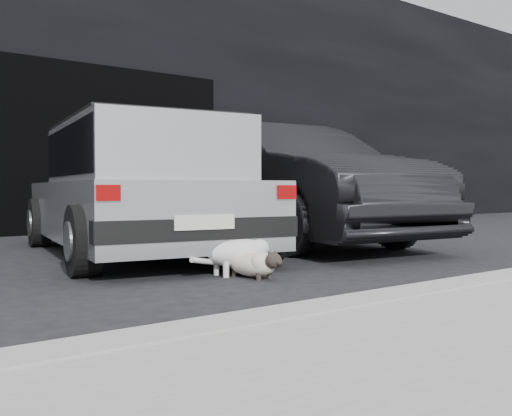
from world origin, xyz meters
TOP-DOWN VIEW (x-y plane):
  - ground at (0.00, 0.00)m, footprint 80.00×80.00m
  - building_facade at (1.00, 6.00)m, footprint 34.00×4.00m
  - garage_opening at (1.00, 3.99)m, footprint 4.00×0.10m
  - curb at (1.00, -2.60)m, footprint 18.00×0.25m
  - silver_hatchback at (0.08, 0.77)m, footprint 2.26×3.89m
  - second_car at (2.10, 0.95)m, footprint 2.10×4.75m
  - cat_siamese at (0.14, -1.15)m, footprint 0.29×0.68m
  - cat_white at (0.20, -0.93)m, footprint 0.86×0.31m

SIDE VIEW (x-z plane):
  - ground at x=0.00m, z-range 0.00..0.00m
  - curb at x=1.00m, z-range 0.00..0.12m
  - cat_siamese at x=0.14m, z-range -0.01..0.23m
  - cat_white at x=0.20m, z-range -0.01..0.39m
  - silver_hatchback at x=0.08m, z-range 0.06..1.42m
  - second_car at x=2.10m, z-range 0.00..1.52m
  - garage_opening at x=1.00m, z-range 0.00..2.60m
  - building_facade at x=1.00m, z-range 0.00..5.00m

